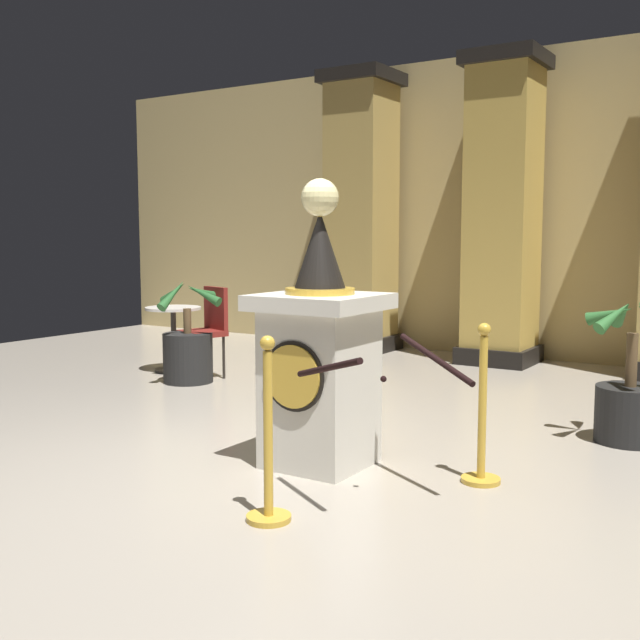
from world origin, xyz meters
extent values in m
plane|color=#9E9384|center=(0.00, 0.00, 0.00)|extent=(12.87, 12.87, 0.00)
cube|color=tan|center=(0.00, 5.47, 1.86)|extent=(12.87, 0.16, 3.72)
cube|color=silver|center=(0.39, 0.31, 0.51)|extent=(0.60, 0.60, 1.03)
cube|color=silver|center=(0.39, 0.31, 1.08)|extent=(0.75, 0.75, 0.10)
cylinder|color=gold|center=(0.39, 0.00, 0.64)|extent=(0.40, 0.03, 0.40)
cylinder|color=black|center=(0.39, 0.01, 0.64)|extent=(0.44, 0.01, 0.44)
cylinder|color=gold|center=(0.39, 0.31, 1.15)|extent=(0.45, 0.45, 0.04)
cone|color=black|center=(0.39, 0.31, 1.41)|extent=(0.33, 0.33, 0.49)
cylinder|color=gold|center=(0.39, 0.31, 1.65)|extent=(0.03, 0.03, 0.06)
sphere|color=beige|center=(0.39, 0.31, 1.74)|extent=(0.24, 0.24, 0.24)
cylinder|color=gold|center=(0.70, -0.67, 0.01)|extent=(0.24, 0.24, 0.03)
cylinder|color=gold|center=(0.70, -0.67, 0.45)|extent=(0.05, 0.05, 0.91)
sphere|color=gold|center=(0.70, -0.67, 0.95)|extent=(0.08, 0.08, 0.08)
cylinder|color=gold|center=(1.42, 0.53, 0.01)|extent=(0.24, 0.24, 0.03)
cylinder|color=gold|center=(1.42, 0.53, 0.45)|extent=(0.05, 0.05, 0.90)
sphere|color=gold|center=(1.42, 0.53, 0.94)|extent=(0.08, 0.08, 0.08)
cylinder|color=black|center=(0.88, -0.37, 0.79)|extent=(0.63, 0.39, 0.21)
cylinder|color=black|center=(1.24, 0.23, 0.79)|extent=(0.63, 0.39, 0.21)
sphere|color=black|center=(1.06, -0.07, 0.70)|extent=(0.04, 0.04, 0.04)
cube|color=black|center=(-1.89, 4.87, 0.10)|extent=(0.84, 0.84, 0.20)
cube|color=tan|center=(-1.89, 4.87, 1.78)|extent=(0.73, 0.73, 3.57)
cube|color=black|center=(-1.89, 4.87, 3.49)|extent=(0.87, 0.87, 0.16)
cube|color=black|center=(0.00, 4.87, 0.10)|extent=(0.83, 0.83, 0.20)
cube|color=gold|center=(0.00, 4.87, 1.78)|extent=(0.72, 0.72, 3.57)
cube|color=black|center=(0.00, 4.87, 3.49)|extent=(0.87, 0.87, 0.16)
cylinder|color=black|center=(-2.28, 1.98, 0.25)|extent=(0.51, 0.51, 0.51)
cylinder|color=brown|center=(-2.28, 1.98, 0.63)|extent=(0.08, 0.08, 0.25)
cone|color=#265928|center=(-2.08, 2.00, 0.92)|extent=(0.42, 0.15, 0.25)
cone|color=#265928|center=(-2.26, 2.18, 0.92)|extent=(0.12, 0.42, 0.22)
cone|color=#265928|center=(-2.48, 2.01, 0.92)|extent=(0.41, 0.16, 0.29)
cone|color=#265928|center=(-2.28, 1.78, 0.92)|extent=(0.11, 0.38, 0.33)
cylinder|color=black|center=(2.00, 1.98, 0.21)|extent=(0.48, 0.48, 0.41)
cylinder|color=brown|center=(2.00, 1.98, 0.61)|extent=(0.08, 0.08, 0.39)
cone|color=#2D662D|center=(1.89, 2.11, 0.93)|extent=(0.26, 0.32, 0.29)
cone|color=#2D662D|center=(1.83, 1.99, 0.93)|extent=(0.35, 0.13, 0.20)
cone|color=#2D662D|center=(1.89, 1.86, 0.93)|extent=(0.27, 0.31, 0.29)
cylinder|color=#332D28|center=(-2.85, 2.38, 0.01)|extent=(0.43, 0.43, 0.03)
cylinder|color=#332D28|center=(-2.85, 2.38, 0.35)|extent=(0.06, 0.06, 0.70)
cylinder|color=silver|center=(-2.85, 2.38, 0.70)|extent=(0.61, 0.61, 0.03)
cylinder|color=black|center=(-2.50, 2.12, 0.23)|extent=(0.03, 0.03, 0.45)
cylinder|color=black|center=(-2.20, 2.03, 0.23)|extent=(0.03, 0.03, 0.45)
cylinder|color=black|center=(-2.40, 2.43, 0.23)|extent=(0.03, 0.03, 0.45)
cylinder|color=black|center=(-2.10, 2.33, 0.23)|extent=(0.03, 0.03, 0.45)
cube|color=maroon|center=(-2.30, 2.23, 0.48)|extent=(0.50, 0.50, 0.06)
cube|color=maroon|center=(-2.25, 2.39, 0.73)|extent=(0.40, 0.17, 0.45)
camera|label=1|loc=(3.02, -3.81, 1.50)|focal=42.85mm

